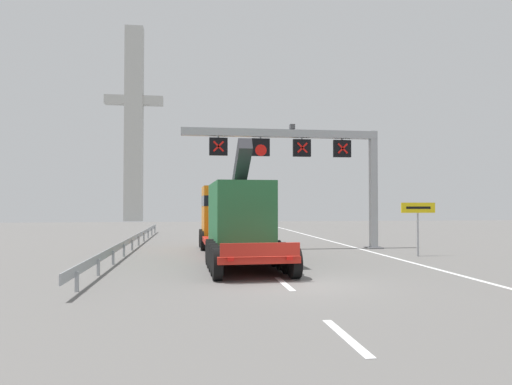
{
  "coord_description": "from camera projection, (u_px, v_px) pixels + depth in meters",
  "views": [
    {
      "loc": [
        -3.44,
        -14.76,
        2.58
      ],
      "look_at": [
        -0.23,
        8.8,
        3.2
      ],
      "focal_mm": 32.54,
      "sensor_mm": 36.0,
      "label": 1
    }
  ],
  "objects": [
    {
      "name": "ground",
      "position": [
        300.0,
        284.0,
        15.02
      ],
      "size": [
        112.0,
        112.0,
        0.0
      ],
      "primitive_type": "plane",
      "color": "slate"
    },
    {
      "name": "guardrail_left",
      "position": [
        135.0,
        238.0,
        27.69
      ],
      "size": [
        0.13,
        31.44,
        0.76
      ],
      "color": "#999EA3",
      "rests_on": "ground"
    },
    {
      "name": "bridge_pylon_distant",
      "position": [
        134.0,
        121.0,
        73.11
      ],
      "size": [
        9.0,
        2.0,
        30.73
      ],
      "color": "#B7B7B2",
      "rests_on": "ground"
    },
    {
      "name": "exit_sign_yellow",
      "position": [
        418.0,
        215.0,
        23.21
      ],
      "size": [
        1.78,
        0.15,
        2.68
      ],
      "color": "#9EA0A5",
      "rests_on": "ground"
    },
    {
      "name": "edge_line_right",
      "position": [
        355.0,
        248.0,
        27.74
      ],
      "size": [
        0.2,
        63.0,
        0.01
      ],
      "primitive_type": "cube",
      "color": "silver",
      "rests_on": "ground"
    },
    {
      "name": "lane_markings",
      "position": [
        223.0,
        231.0,
        45.23
      ],
      "size": [
        0.2,
        75.74,
        0.01
      ],
      "color": "silver",
      "rests_on": "ground"
    },
    {
      "name": "heavy_haul_truck_red",
      "position": [
        233.0,
        216.0,
        23.28
      ],
      "size": [
        3.34,
        14.12,
        5.3
      ],
      "color": "red",
      "rests_on": "ground"
    },
    {
      "name": "overhead_lane_gantry",
      "position": [
        306.0,
        153.0,
        26.96
      ],
      "size": [
        11.74,
        0.9,
        7.24
      ],
      "color": "#9EA0A5",
      "rests_on": "ground"
    }
  ]
}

